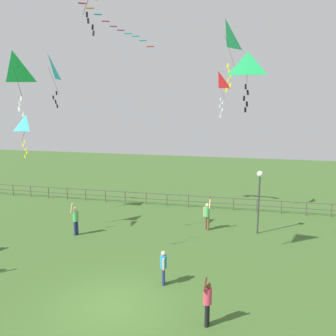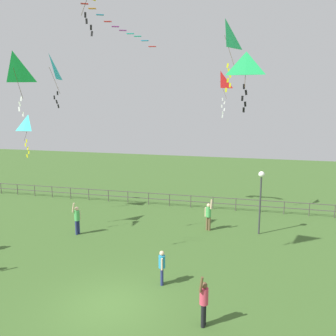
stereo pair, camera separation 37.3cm
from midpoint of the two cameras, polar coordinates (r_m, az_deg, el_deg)
ground_plane at (r=15.36m, az=-8.62°, el=-20.70°), size 80.00×80.00×0.00m
lamppost at (r=22.16m, az=14.97°, el=-3.09°), size 0.36×0.36×3.88m
person_0 at (r=22.70m, az=6.89°, el=-7.34°), size 0.50×0.38×2.03m
person_1 at (r=13.64m, az=6.52°, el=-20.11°), size 0.32×0.51×1.99m
person_3 at (r=16.24m, az=-0.29°, el=-15.16°), size 0.29×0.46×1.56m
person_5 at (r=22.53m, az=-13.74°, el=-7.73°), size 0.40×0.51×2.01m
kite_0 at (r=24.51m, az=8.74°, el=13.13°), size 1.03×1.03×2.95m
kite_1 at (r=19.77m, az=-17.72°, el=14.76°), size 0.82×0.92×2.72m
kite_2 at (r=16.79m, az=-22.66°, el=14.19°), size 1.09×1.07×2.65m
kite_3 at (r=17.74m, az=9.63°, el=19.71°), size 0.98×1.10×3.27m
kite_4 at (r=14.60m, az=12.99°, el=15.45°), size 1.08×0.39×2.27m
kite_6 at (r=22.70m, az=-20.76°, el=6.25°), size 0.77×0.99×2.42m
waterfront_railing at (r=27.63m, az=2.15°, el=-4.87°), size 36.03×0.06×0.95m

